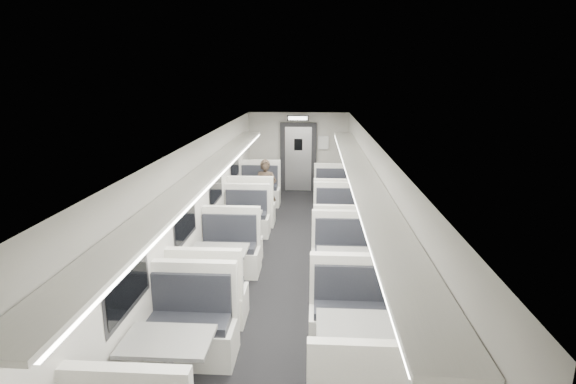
# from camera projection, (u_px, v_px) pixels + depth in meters

# --- Properties ---
(room) EXTENTS (3.24, 12.24, 2.64)m
(room) POSITION_uv_depth(u_px,v_px,m) (285.00, 208.00, 7.87)
(room) COLOR black
(room) RESTS_ON ground
(booth_left_a) EXTENTS (1.12, 2.28, 1.22)m
(booth_left_a) POSITION_uv_depth(u_px,v_px,m) (255.00, 198.00, 11.49)
(booth_left_a) COLOR white
(booth_left_a) RESTS_ON room
(booth_left_b) EXTENTS (1.04, 2.10, 1.12)m
(booth_left_b) POSITION_uv_depth(u_px,v_px,m) (240.00, 230.00, 9.22)
(booth_left_b) COLOR white
(booth_left_b) RESTS_ON room
(booth_left_c) EXTENTS (1.09, 2.21, 1.18)m
(booth_left_c) POSITION_uv_depth(u_px,v_px,m) (220.00, 271.00, 7.24)
(booth_left_c) COLOR white
(booth_left_c) RESTS_ON room
(booth_left_d) EXTENTS (1.12, 2.27, 1.22)m
(booth_left_d) POSITION_uv_depth(u_px,v_px,m) (169.00, 371.00, 4.76)
(booth_left_d) COLOR white
(booth_left_d) RESTS_ON room
(booth_right_a) EXTENTS (1.02, 2.07, 1.11)m
(booth_right_a) POSITION_uv_depth(u_px,v_px,m) (333.00, 199.00, 11.62)
(booth_right_a) COLOR white
(booth_right_a) RESTS_ON room
(booth_right_b) EXTENTS (1.01, 2.05, 1.09)m
(booth_right_b) POSITION_uv_depth(u_px,v_px,m) (337.00, 226.00, 9.51)
(booth_right_b) COLOR white
(booth_right_b) RESTS_ON room
(booth_right_c) EXTENTS (1.06, 2.15, 1.15)m
(booth_right_c) POSITION_uv_depth(u_px,v_px,m) (344.00, 275.00, 7.13)
(booth_right_c) COLOR white
(booth_right_c) RESTS_ON room
(booth_right_d) EXTENTS (1.07, 2.18, 1.17)m
(booth_right_d) POSITION_uv_depth(u_px,v_px,m) (355.00, 352.00, 5.13)
(booth_right_d) COLOR white
(booth_right_d) RESTS_ON room
(passenger) EXTENTS (0.58, 0.41, 1.49)m
(passenger) POSITION_uv_depth(u_px,v_px,m) (266.00, 190.00, 10.98)
(passenger) COLOR black
(passenger) RESTS_ON room
(window_a) EXTENTS (0.02, 1.18, 0.84)m
(window_a) POSITION_uv_depth(u_px,v_px,m) (235.00, 163.00, 11.20)
(window_a) COLOR black
(window_a) RESTS_ON room
(window_b) EXTENTS (0.02, 1.18, 0.84)m
(window_b) POSITION_uv_depth(u_px,v_px,m) (216.00, 183.00, 9.08)
(window_b) COLOR black
(window_b) RESTS_ON room
(window_c) EXTENTS (0.02, 1.18, 0.84)m
(window_c) POSITION_uv_depth(u_px,v_px,m) (185.00, 215.00, 6.95)
(window_c) COLOR black
(window_c) RESTS_ON room
(window_d) EXTENTS (0.02, 1.18, 0.84)m
(window_d) POSITION_uv_depth(u_px,v_px,m) (127.00, 277.00, 4.83)
(window_d) COLOR black
(window_d) RESTS_ON room
(luggage_rack_left) EXTENTS (0.46, 10.40, 0.09)m
(luggage_rack_left) POSITION_uv_depth(u_px,v_px,m) (210.00, 171.00, 7.47)
(luggage_rack_left) COLOR white
(luggage_rack_left) RESTS_ON room
(luggage_rack_right) EXTENTS (0.46, 10.40, 0.09)m
(luggage_rack_right) POSITION_uv_depth(u_px,v_px,m) (360.00, 173.00, 7.33)
(luggage_rack_right) COLOR white
(luggage_rack_right) RESTS_ON room
(vestibule_door) EXTENTS (1.10, 0.13, 2.10)m
(vestibule_door) POSITION_uv_depth(u_px,v_px,m) (298.00, 158.00, 13.64)
(vestibule_door) COLOR black
(vestibule_door) RESTS_ON room
(exit_sign) EXTENTS (0.62, 0.12, 0.16)m
(exit_sign) POSITION_uv_depth(u_px,v_px,m) (298.00, 118.00, 12.86)
(exit_sign) COLOR black
(exit_sign) RESTS_ON room
(wall_notice) EXTENTS (0.32, 0.02, 0.40)m
(wall_notice) POSITION_uv_depth(u_px,v_px,m) (323.00, 143.00, 13.47)
(wall_notice) COLOR silver
(wall_notice) RESTS_ON room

